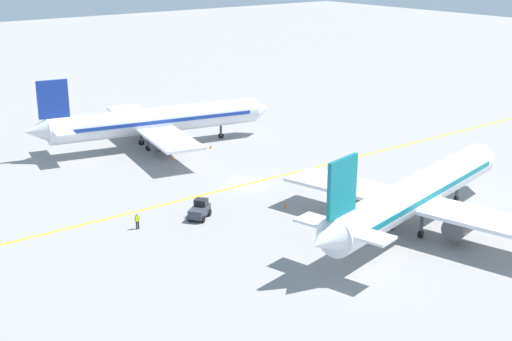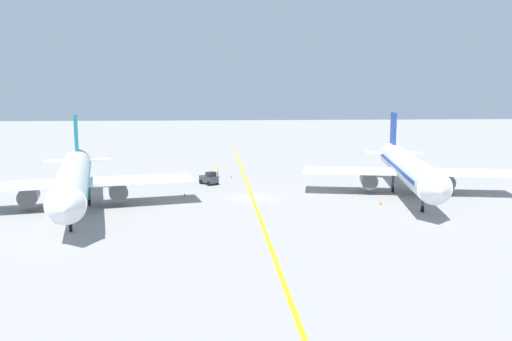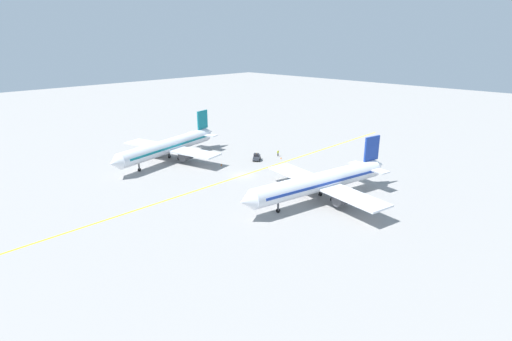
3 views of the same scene
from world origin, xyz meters
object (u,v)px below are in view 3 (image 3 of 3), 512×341
object	(u,v)px
ground_crew_worker	(278,153)
airplane_adjacent_stand	(169,146)
baggage_tug_dark	(257,157)
traffic_cone_by_wingtip	(281,158)
traffic_cone_mid_apron	(297,188)
traffic_cone_far_edge	(279,199)
traffic_cone_near_nose	(221,165)
airplane_at_gate	(321,182)

from	to	relation	value
ground_crew_worker	airplane_adjacent_stand	bearing A→B (deg)	52.28
airplane_adjacent_stand	baggage_tug_dark	world-z (taller)	airplane_adjacent_stand
traffic_cone_by_wingtip	traffic_cone_mid_apron	bearing A→B (deg)	139.33
traffic_cone_far_edge	baggage_tug_dark	bearing A→B (deg)	-36.67
ground_crew_worker	traffic_cone_by_wingtip	xyz separation A→B (m)	(-2.17, 1.29, -0.63)
baggage_tug_dark	traffic_cone_by_wingtip	world-z (taller)	baggage_tug_dark
traffic_cone_mid_apron	traffic_cone_near_nose	bearing A→B (deg)	0.65
baggage_tug_dark	traffic_cone_near_nose	size ratio (longest dim) A/B	6.00
ground_crew_worker	traffic_cone_near_nose	size ratio (longest dim) A/B	3.05
traffic_cone_mid_apron	baggage_tug_dark	bearing A→B (deg)	-23.76
ground_crew_worker	traffic_cone_mid_apron	distance (m)	24.03
airplane_at_gate	ground_crew_worker	bearing A→B (deg)	-33.42
baggage_tug_dark	airplane_adjacent_stand	bearing A→B (deg)	44.39
airplane_adjacent_stand	ground_crew_worker	world-z (taller)	airplane_adjacent_stand
ground_crew_worker	traffic_cone_mid_apron	size ratio (longest dim) A/B	3.05
traffic_cone_by_wingtip	traffic_cone_far_edge	distance (m)	27.55
ground_crew_worker	traffic_cone_by_wingtip	size ratio (longest dim) A/B	3.05
airplane_adjacent_stand	baggage_tug_dark	distance (m)	22.02
airplane_at_gate	traffic_cone_far_edge	xyz separation A→B (m)	(5.45, 5.67, -3.43)
traffic_cone_near_nose	traffic_cone_mid_apron	bearing A→B (deg)	-179.35
ground_crew_worker	traffic_cone_near_nose	xyz separation A→B (m)	(4.46, 15.58, -0.63)
baggage_tug_dark	traffic_cone_mid_apron	world-z (taller)	baggage_tug_dark
airplane_at_gate	airplane_adjacent_stand	bearing A→B (deg)	6.97
airplane_at_gate	traffic_cone_near_nose	xyz separation A→B (m)	(29.80, -1.13, -3.43)
traffic_cone_far_edge	traffic_cone_near_nose	bearing A→B (deg)	-15.61
ground_crew_worker	traffic_cone_near_nose	world-z (taller)	ground_crew_worker
baggage_tug_dark	ground_crew_worker	bearing A→B (deg)	-101.27
airplane_at_gate	baggage_tug_dark	distance (m)	28.64
traffic_cone_far_edge	traffic_cone_mid_apron	bearing A→B (deg)	-78.89
traffic_cone_near_nose	airplane_adjacent_stand	bearing A→B (deg)	26.82
airplane_at_gate	airplane_adjacent_stand	distance (m)	42.57
baggage_tug_dark	traffic_cone_far_edge	world-z (taller)	baggage_tug_dark
airplane_at_gate	baggage_tug_dark	bearing A→B (deg)	-20.78
airplane_adjacent_stand	traffic_cone_far_edge	distance (m)	36.97
traffic_cone_mid_apron	traffic_cone_far_edge	world-z (taller)	same
baggage_tug_dark	traffic_cone_near_nose	distance (m)	9.54
traffic_cone_far_edge	traffic_cone_by_wingtip	bearing A→B (deg)	-49.97
traffic_cone_near_nose	traffic_cone_by_wingtip	bearing A→B (deg)	-114.88
traffic_cone_near_nose	traffic_cone_by_wingtip	size ratio (longest dim) A/B	1.00
airplane_at_gate	baggage_tug_dark	world-z (taller)	airplane_at_gate
airplane_adjacent_stand	ground_crew_worker	xyz separation A→B (m)	(-16.92, -21.88, -2.80)
traffic_cone_mid_apron	traffic_cone_by_wingtip	size ratio (longest dim) A/B	1.00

